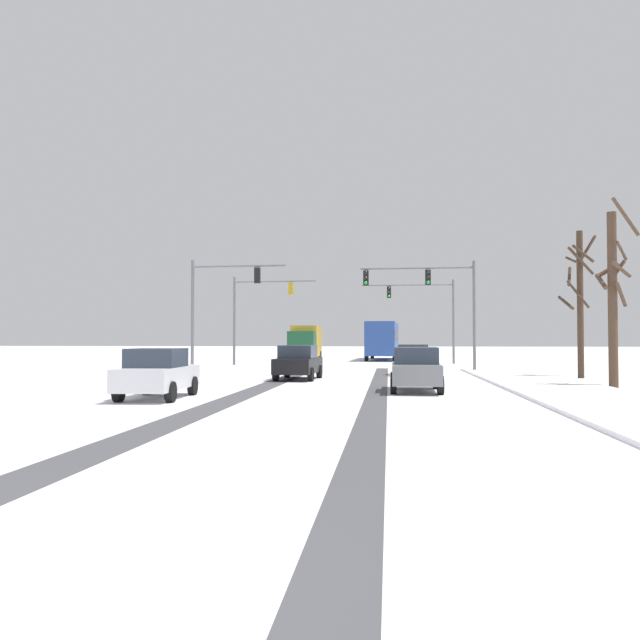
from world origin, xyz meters
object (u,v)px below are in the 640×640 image
at_px(traffic_signal_far_right, 427,306).
at_px(traffic_signal_near_right, 433,292).
at_px(traffic_signal_near_left, 218,296).
at_px(car_black_second, 298,362).
at_px(car_yellow_cab_lead, 413,359).
at_px(bare_tree_sidewalk_far, 579,297).
at_px(car_grey_third, 416,369).
at_px(traffic_signal_far_left, 257,304).
at_px(bare_tree_sidewalk_mid, 613,294).
at_px(bus_oncoming, 383,338).
at_px(box_truck_delivery, 305,342).
at_px(car_white_fourth, 158,373).

bearing_deg(traffic_signal_far_right, traffic_signal_near_right, -91.54).
xyz_separation_m(traffic_signal_near_left, car_black_second, (5.56, -5.97, -3.58)).
height_order(car_yellow_cab_lead, car_black_second, same).
bearing_deg(bare_tree_sidewalk_far, traffic_signal_near_left, 169.68).
height_order(traffic_signal_near_right, car_grey_third, traffic_signal_near_right).
height_order(traffic_signal_far_right, car_grey_third, traffic_signal_far_right).
xyz_separation_m(traffic_signal_far_right, traffic_signal_near_right, (-0.32, -11.96, 0.18)).
xyz_separation_m(car_yellow_cab_lead, car_grey_third, (-0.33, -11.01, 0.00)).
relative_size(traffic_signal_far_left, car_black_second, 1.56).
distance_m(traffic_signal_near_right, car_black_second, 11.28).
xyz_separation_m(car_black_second, bare_tree_sidewalk_far, (13.57, 2.49, 3.14)).
bearing_deg(bare_tree_sidewalk_mid, bus_oncoming, 106.28).
distance_m(car_black_second, car_grey_third, 8.12).
distance_m(traffic_signal_near_left, bare_tree_sidewalk_far, 19.45).
xyz_separation_m(traffic_signal_near_right, box_truck_delivery, (-9.67, 15.56, -3.04)).
relative_size(car_white_fourth, bare_tree_sidewalk_far, 0.58).
bearing_deg(bare_tree_sidewalk_mid, traffic_signal_far_right, 103.88).
bearing_deg(bus_oncoming, traffic_signal_far_right, -67.19).
relative_size(box_truck_delivery, bare_tree_sidewalk_mid, 1.01).
bearing_deg(bare_tree_sidewalk_mid, traffic_signal_near_left, 152.61).
height_order(traffic_signal_far_left, car_grey_third, traffic_signal_far_left).
distance_m(traffic_signal_far_left, car_black_second, 17.19).
bearing_deg(box_truck_delivery, traffic_signal_near_left, -98.97).
bearing_deg(traffic_signal_near_left, car_grey_third, -48.43).
height_order(car_grey_third, bus_oncoming, bus_oncoming).
bearing_deg(car_yellow_cab_lead, traffic_signal_near_right, 67.94).
bearing_deg(traffic_signal_far_left, bare_tree_sidewalk_far, -35.34).
xyz_separation_m(traffic_signal_near_right, bare_tree_sidewalk_far, (6.68, -5.56, -0.71)).
bearing_deg(traffic_signal_far_right, car_black_second, -109.82).
bearing_deg(car_black_second, car_yellow_cab_lead, 40.75).
xyz_separation_m(car_grey_third, box_truck_delivery, (-8.01, 29.82, 0.82)).
relative_size(car_black_second, car_white_fourth, 1.00).
xyz_separation_m(car_black_second, box_truck_delivery, (-2.78, 23.62, 0.82)).
xyz_separation_m(car_black_second, bare_tree_sidewalk_mid, (13.07, -3.68, 2.89)).
bearing_deg(box_truck_delivery, car_yellow_cab_lead, -66.07).
height_order(car_yellow_cab_lead, car_white_fourth, same).
xyz_separation_m(traffic_signal_far_right, traffic_signal_far_left, (-12.58, -4.09, -0.06)).
xyz_separation_m(traffic_signal_near_left, bare_tree_sidewalk_mid, (18.63, -9.65, -0.70)).
bearing_deg(car_white_fourth, car_grey_third, 23.57).
bearing_deg(bare_tree_sidewalk_mid, traffic_signal_far_left, 133.25).
distance_m(traffic_signal_far_right, bare_tree_sidewalk_mid, 24.41).
height_order(box_truck_delivery, bare_tree_sidewalk_mid, bare_tree_sidewalk_mid).
relative_size(car_grey_third, bus_oncoming, 0.37).
height_order(traffic_signal_far_right, traffic_signal_far_left, same).
height_order(traffic_signal_near_left, car_white_fourth, traffic_signal_near_left).
bearing_deg(car_white_fourth, traffic_signal_near_right, 60.68).
height_order(car_white_fourth, bare_tree_sidewalk_far, bare_tree_sidewalk_far).
height_order(traffic_signal_near_left, bus_oncoming, traffic_signal_near_left).
relative_size(traffic_signal_near_left, traffic_signal_far_left, 1.00).
distance_m(traffic_signal_near_right, car_grey_third, 14.86).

